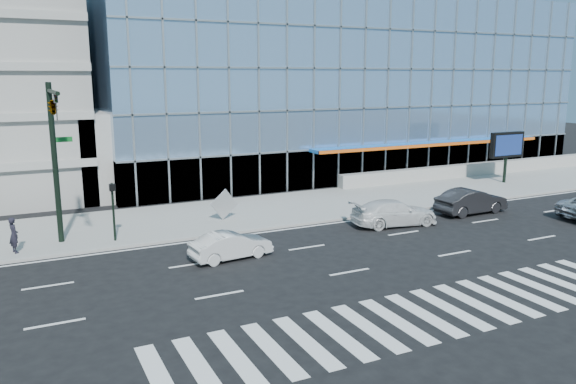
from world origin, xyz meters
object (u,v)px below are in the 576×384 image
(traffic_signal, at_px, (54,126))
(tilted_panel, at_px, (224,204))
(white_sedan, at_px, (231,245))
(pedestrian, at_px, (14,235))
(marquee_sign, at_px, (507,146))
(ped_signal_post, at_px, (113,203))
(white_suv, at_px, (394,213))
(dark_sedan, at_px, (471,201))

(traffic_signal, relative_size, tilted_panel, 6.15)
(white_sedan, distance_m, pedestrian, 10.39)
(marquee_sign, height_order, tilted_panel, marquee_sign)
(ped_signal_post, bearing_deg, white_suv, -12.45)
(pedestrian, bearing_deg, white_suv, -118.80)
(ped_signal_post, bearing_deg, white_sedan, -47.50)
(traffic_signal, distance_m, white_sedan, 9.99)
(marquee_sign, relative_size, pedestrian, 2.31)
(ped_signal_post, relative_size, white_suv, 0.59)
(dark_sedan, bearing_deg, tilted_panel, 69.71)
(ped_signal_post, relative_size, pedestrian, 1.73)
(traffic_signal, bearing_deg, ped_signal_post, 8.52)
(ped_signal_post, relative_size, dark_sedan, 0.63)
(traffic_signal, height_order, dark_sedan, traffic_signal)
(traffic_signal, height_order, tilted_panel, traffic_signal)
(white_sedan, relative_size, dark_sedan, 0.82)
(marquee_sign, relative_size, white_suv, 0.79)
(ped_signal_post, height_order, white_suv, ped_signal_post)
(traffic_signal, xyz_separation_m, pedestrian, (-2.14, 0.43, -5.15))
(white_suv, bearing_deg, marquee_sign, -59.68)
(white_suv, height_order, tilted_panel, tilted_panel)
(pedestrian, bearing_deg, white_sedan, -137.57)
(dark_sedan, height_order, pedestrian, pedestrian)
(white_suv, relative_size, white_sedan, 1.30)
(pedestrian, bearing_deg, ped_signal_post, -109.76)
(marquee_sign, height_order, white_suv, marquee_sign)
(marquee_sign, relative_size, tilted_panel, 3.08)
(traffic_signal, height_order, white_suv, traffic_signal)
(dark_sedan, bearing_deg, pedestrian, 80.94)
(white_sedan, height_order, pedestrian, pedestrian)
(dark_sedan, distance_m, tilted_panel, 15.32)
(traffic_signal, xyz_separation_m, marquee_sign, (33.00, 3.42, -3.10))
(white_sedan, bearing_deg, marquee_sign, -79.41)
(ped_signal_post, xyz_separation_m, white_sedan, (4.49, -4.90, -1.50))
(traffic_signal, xyz_separation_m, dark_sedan, (23.55, -2.77, -5.38))
(marquee_sign, bearing_deg, pedestrian, -175.13)
(white_sedan, xyz_separation_m, tilted_panel, (2.02, 6.58, 0.42))
(white_sedan, relative_size, pedestrian, 2.24)
(white_suv, xyz_separation_m, tilted_panel, (-8.54, 5.00, 0.33))
(dark_sedan, bearing_deg, ped_signal_post, 79.55)
(dark_sedan, distance_m, pedestrian, 25.89)
(ped_signal_post, distance_m, tilted_panel, 6.81)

